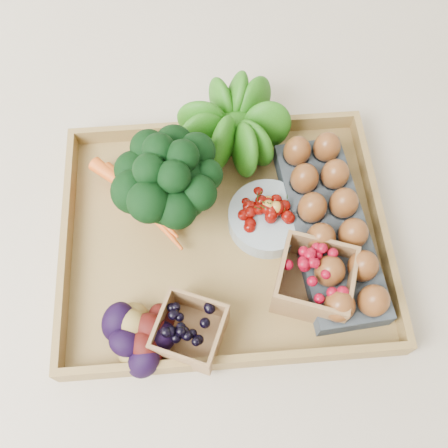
{
  "coord_description": "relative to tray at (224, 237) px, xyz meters",
  "views": [
    {
      "loc": [
        -0.03,
        -0.37,
        0.8
      ],
      "look_at": [
        0.0,
        0.0,
        0.06
      ],
      "focal_mm": 40.0,
      "sensor_mm": 36.0,
      "label": 1
    }
  ],
  "objects": [
    {
      "name": "broccoli",
      "position": [
        -0.08,
        0.05,
        0.08
      ],
      "size": [
        0.18,
        0.18,
        0.14
      ],
      "primitive_type": null,
      "color": "black",
      "rests_on": "tray"
    },
    {
      "name": "punnet_raspberry",
      "position": [
        0.14,
        -0.11,
        0.05
      ],
      "size": [
        0.15,
        0.15,
        0.08
      ],
      "primitive_type": "cube",
      "rotation": [
        0.0,
        0.0,
        -0.34
      ],
      "color": "maroon",
      "rests_on": "tray"
    },
    {
      "name": "punnet_blackberry",
      "position": [
        -0.07,
        -0.17,
        0.04
      ],
      "size": [
        0.13,
        0.13,
        0.07
      ],
      "primitive_type": "cube",
      "rotation": [
        0.0,
        0.0,
        -0.39
      ],
      "color": "black",
      "rests_on": "tray"
    },
    {
      "name": "lettuce",
      "position": [
        0.03,
        0.19,
        0.08
      ],
      "size": [
        0.14,
        0.14,
        0.14
      ],
      "primitive_type": "sphere",
      "color": "#1B520C",
      "rests_on": "tray"
    },
    {
      "name": "tray",
      "position": [
        0.0,
        0.0,
        0.0
      ],
      "size": [
        0.55,
        0.45,
        0.01
      ],
      "primitive_type": "cube",
      "color": "olive",
      "rests_on": "ground"
    },
    {
      "name": "cherry_bowl",
      "position": [
        0.08,
        0.02,
        0.03
      ],
      "size": [
        0.14,
        0.14,
        0.04
      ],
      "primitive_type": "cylinder",
      "color": "#8C9EA5",
      "rests_on": "tray"
    },
    {
      "name": "potatoes",
      "position": [
        -0.14,
        -0.17,
        0.05
      ],
      "size": [
        0.14,
        0.14,
        0.08
      ],
      "primitive_type": null,
      "color": "#360A08",
      "rests_on": "tray"
    },
    {
      "name": "carrots",
      "position": [
        -0.14,
        0.07,
        0.03
      ],
      "size": [
        0.18,
        0.13,
        0.04
      ],
      "primitive_type": null,
      "color": "orange",
      "rests_on": "tray"
    },
    {
      "name": "ground",
      "position": [
        0.0,
        0.0,
        -0.01
      ],
      "size": [
        4.0,
        4.0,
        0.0
      ],
      "primitive_type": "plane",
      "color": "beige",
      "rests_on": "ground"
    },
    {
      "name": "egg_carton",
      "position": [
        0.18,
        -0.01,
        0.03
      ],
      "size": [
        0.15,
        0.35,
        0.04
      ],
      "primitive_type": "cube",
      "rotation": [
        0.0,
        0.0,
        0.08
      ],
      "color": "#3C454D",
      "rests_on": "tray"
    }
  ]
}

